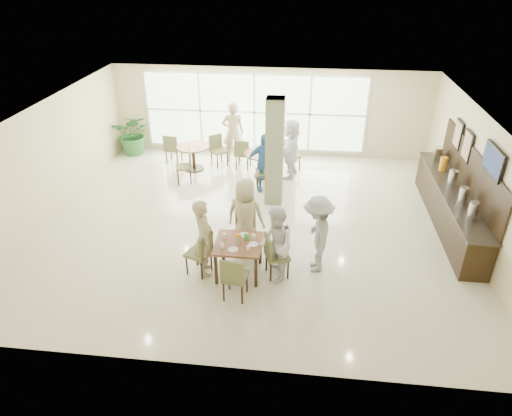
# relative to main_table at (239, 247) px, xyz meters

# --- Properties ---
(ground) EXTENTS (10.00, 10.00, 0.00)m
(ground) POSITION_rel_main_table_xyz_m (0.06, 2.03, -0.66)
(ground) COLOR beige
(ground) RESTS_ON ground
(room_shell) EXTENTS (10.00, 10.00, 10.00)m
(room_shell) POSITION_rel_main_table_xyz_m (0.06, 2.03, 1.05)
(room_shell) COLOR white
(room_shell) RESTS_ON ground
(window_bank) EXTENTS (7.00, 0.04, 7.00)m
(window_bank) POSITION_rel_main_table_xyz_m (-0.44, 6.49, 0.74)
(window_bank) COLOR silver
(window_bank) RESTS_ON ground
(column) EXTENTS (0.45, 0.45, 2.80)m
(column) POSITION_rel_main_table_xyz_m (0.46, 3.23, 0.74)
(column) COLOR #707954
(column) RESTS_ON ground
(main_table) EXTENTS (0.94, 0.94, 0.75)m
(main_table) POSITION_rel_main_table_xyz_m (0.00, 0.00, 0.00)
(main_table) COLOR brown
(main_table) RESTS_ON ground
(round_table_left) EXTENTS (0.99, 0.99, 0.75)m
(round_table_left) POSITION_rel_main_table_xyz_m (-2.14, 5.04, -0.11)
(round_table_left) COLOR brown
(round_table_left) RESTS_ON ground
(round_table_right) EXTENTS (1.19, 1.19, 0.75)m
(round_table_right) POSITION_rel_main_table_xyz_m (0.04, 4.79, -0.07)
(round_table_right) COLOR brown
(round_table_right) RESTS_ON ground
(chairs_main_table) EXTENTS (2.18, 2.04, 0.95)m
(chairs_main_table) POSITION_rel_main_table_xyz_m (0.02, 0.00, -0.18)
(chairs_main_table) COLOR #505A31
(chairs_main_table) RESTS_ON ground
(chairs_table_left) EXTENTS (2.03, 1.90, 0.95)m
(chairs_table_left) POSITION_rel_main_table_xyz_m (-2.17, 5.00, -0.18)
(chairs_table_left) COLOR #505A31
(chairs_table_left) RESTS_ON ground
(chairs_table_right) EXTENTS (2.03, 1.81, 0.95)m
(chairs_table_right) POSITION_rel_main_table_xyz_m (0.10, 4.87, -0.18)
(chairs_table_right) COLOR #505A31
(chairs_table_right) RESTS_ON ground
(tabletop_clutter) EXTENTS (0.75, 0.75, 0.21)m
(tabletop_clutter) POSITION_rel_main_table_xyz_m (0.03, -0.01, 0.15)
(tabletop_clutter) COLOR white
(tabletop_clutter) RESTS_ON main_table
(buffet_counter) EXTENTS (0.64, 4.70, 1.95)m
(buffet_counter) POSITION_rel_main_table_xyz_m (4.76, 2.53, -0.10)
(buffet_counter) COLOR black
(buffet_counter) RESTS_ON ground
(wall_tv) EXTENTS (0.06, 1.00, 0.58)m
(wall_tv) POSITION_rel_main_table_xyz_m (4.99, 1.43, 1.49)
(wall_tv) COLOR black
(wall_tv) RESTS_ON ground
(framed_art_a) EXTENTS (0.05, 0.55, 0.70)m
(framed_art_a) POSITION_rel_main_table_xyz_m (5.00, 3.03, 1.19)
(framed_art_a) COLOR black
(framed_art_a) RESTS_ON ground
(framed_art_b) EXTENTS (0.05, 0.55, 0.70)m
(framed_art_b) POSITION_rel_main_table_xyz_m (5.00, 3.83, 1.19)
(framed_art_b) COLOR black
(framed_art_b) RESTS_ON ground
(potted_plant) EXTENTS (1.34, 1.34, 1.37)m
(potted_plant) POSITION_rel_main_table_xyz_m (-4.34, 6.05, 0.03)
(potted_plant) COLOR #2B6C2E
(potted_plant) RESTS_ON ground
(teen_left) EXTENTS (0.55, 0.70, 1.67)m
(teen_left) POSITION_rel_main_table_xyz_m (-0.69, -0.02, 0.18)
(teen_left) COLOR tan
(teen_left) RESTS_ON ground
(teen_far) EXTENTS (0.90, 0.60, 1.71)m
(teen_far) POSITION_rel_main_table_xyz_m (0.02, 0.90, 0.20)
(teen_far) COLOR tan
(teen_far) RESTS_ON ground
(teen_right) EXTENTS (0.78, 0.91, 1.61)m
(teen_right) POSITION_rel_main_table_xyz_m (0.75, -0.06, 0.15)
(teen_right) COLOR white
(teen_right) RESTS_ON ground
(teen_standing) EXTENTS (0.72, 1.14, 1.68)m
(teen_standing) POSITION_rel_main_table_xyz_m (1.56, 0.34, 0.19)
(teen_standing) COLOR gray
(teen_standing) RESTS_ON ground
(adult_a) EXTENTS (0.99, 0.59, 1.64)m
(adult_a) POSITION_rel_main_table_xyz_m (0.13, 3.87, 0.17)
(adult_a) COLOR teal
(adult_a) RESTS_ON ground
(adult_b) EXTENTS (1.04, 1.73, 1.75)m
(adult_b) POSITION_rel_main_table_xyz_m (0.81, 4.87, 0.22)
(adult_b) COLOR white
(adult_b) RESTS_ON ground
(adult_standing) EXTENTS (0.75, 0.54, 1.91)m
(adult_standing) POSITION_rel_main_table_xyz_m (-1.03, 5.82, 0.30)
(adult_standing) COLOR tan
(adult_standing) RESTS_ON ground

